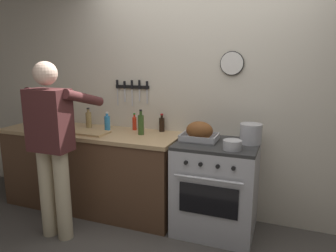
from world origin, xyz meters
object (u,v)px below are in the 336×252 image
object	(u,v)px
bottle_olive_oil	(141,124)
bottle_dish_soap	(107,123)
roasting_pan	(199,132)
bottle_hot_sauce	(134,123)
bottle_soy_sauce	(162,124)
stock_pot	(251,134)
person_cook	(52,140)
cutting_board	(91,133)
bottle_vinegar	(89,119)
stove	(216,187)
saucepan	(232,145)

from	to	relation	value
bottle_olive_oil	bottle_dish_soap	world-z (taller)	bottle_olive_oil
roasting_pan	bottle_dish_soap	xyz separation A→B (m)	(-1.08, 0.09, -0.00)
bottle_hot_sauce	bottle_olive_oil	size ratio (longest dim) A/B	0.71
bottle_hot_sauce	bottle_soy_sauce	bearing A→B (deg)	7.25
stock_pot	bottle_soy_sauce	bearing A→B (deg)	170.57
person_cook	bottle_olive_oil	size ratio (longest dim) A/B	6.31
cutting_board	bottle_soy_sauce	bearing A→B (deg)	28.37
person_cook	cutting_board	xyz separation A→B (m)	(0.06, 0.52, -0.04)
roasting_pan	bottle_olive_oil	size ratio (longest dim) A/B	1.34
cutting_board	bottle_vinegar	xyz separation A→B (m)	(-0.19, 0.25, 0.08)
cutting_board	person_cook	bearing A→B (deg)	-96.31
bottle_soy_sauce	bottle_vinegar	size ratio (longest dim) A/B	0.86
cutting_board	bottle_soy_sauce	size ratio (longest dim) A/B	1.85
stock_pot	cutting_board	bearing A→B (deg)	-172.94
stove	bottle_dish_soap	bearing A→B (deg)	175.43
stock_pot	bottle_soy_sauce	size ratio (longest dim) A/B	1.04
cutting_board	saucepan	bearing A→B (deg)	-2.45
cutting_board	bottle_hot_sauce	distance (m)	0.48
stove	bottle_vinegar	distance (m)	1.62
stove	bottle_olive_oil	xyz separation A→B (m)	(-0.82, 0.04, 0.56)
person_cook	bottle_dish_soap	xyz separation A→B (m)	(0.13, 0.73, 0.03)
person_cook	cutting_board	distance (m)	0.52
roasting_pan	bottle_soy_sauce	distance (m)	0.54
bottle_hot_sauce	stock_pot	bearing A→B (deg)	-5.39
stove	stock_pot	world-z (taller)	stock_pot
saucepan	bottle_soy_sauce	distance (m)	0.94
stock_pot	cutting_board	world-z (taller)	stock_pot
stove	bottle_soy_sauce	bearing A→B (deg)	159.46
roasting_pan	bottle_vinegar	xyz separation A→B (m)	(-1.34, 0.12, 0.01)
person_cook	bottle_hot_sauce	distance (m)	0.94
person_cook	saucepan	distance (m)	1.62
stove	bottle_hot_sauce	distance (m)	1.13
bottle_olive_oil	person_cook	bearing A→B (deg)	-130.59
cutting_board	bottle_soy_sauce	xyz separation A→B (m)	(0.67, 0.36, 0.07)
roasting_pan	bottle_hot_sauce	world-z (taller)	roasting_pan
stove	person_cook	size ratio (longest dim) A/B	0.54
bottle_hot_sauce	bottle_dish_soap	xyz separation A→B (m)	(-0.28, -0.11, 0.01)
stock_pot	bottle_soy_sauce	xyz separation A→B (m)	(-0.96, 0.16, -0.01)
bottle_dish_soap	bottle_olive_oil	bearing A→B (deg)	-7.57
bottle_soy_sauce	bottle_dish_soap	distance (m)	0.61
bottle_dish_soap	roasting_pan	bearing A→B (deg)	-4.54
stock_pot	bottle_olive_oil	xyz separation A→B (m)	(-1.11, -0.05, 0.02)
person_cook	stock_pot	size ratio (longest dim) A/B	8.16
bottle_vinegar	bottle_soy_sauce	bearing A→B (deg)	7.64
stove	bottle_hot_sauce	world-z (taller)	bottle_hot_sauce
stock_pot	bottle_dish_soap	world-z (taller)	bottle_dish_soap
saucepan	bottle_vinegar	distance (m)	1.72
bottle_hot_sauce	person_cook	bearing A→B (deg)	-116.29
cutting_board	bottle_vinegar	bearing A→B (deg)	127.58
saucepan	bottle_dish_soap	bearing A→B (deg)	169.04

